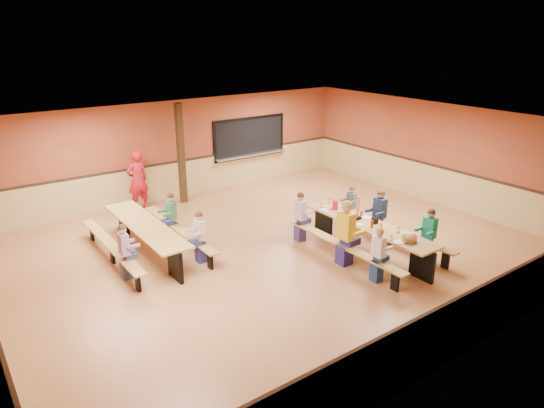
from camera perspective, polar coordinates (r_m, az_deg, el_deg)
ground at (r=11.65m, az=0.18°, el=-5.43°), size 12.00×12.00×0.00m
room_envelope at (r=11.38m, az=0.18°, el=-2.29°), size 12.04×10.04×3.02m
kitchen_pass_through at (r=16.47m, az=-2.65°, el=7.61°), size 2.78×0.28×1.38m
structural_post at (r=14.67m, az=-10.66°, el=5.79°), size 0.18×0.18×3.00m
cafeteria_table_main at (r=11.51m, az=11.27°, el=-3.30°), size 1.91×3.70×0.74m
cafeteria_table_second at (r=11.65m, az=-14.61°, el=-3.29°), size 1.91×3.70×0.74m
seated_child_white_left at (r=10.29m, az=12.35°, el=-5.89°), size 0.35×0.29×1.18m
seated_adult_yellow at (r=10.83m, az=8.64°, el=-3.44°), size 0.50×0.41×1.48m
seated_child_grey_left at (r=11.96m, az=3.35°, el=-1.55°), size 0.38×0.31×1.24m
seated_child_teal_right at (r=11.47m, az=17.96°, el=-3.52°), size 0.38×0.31×1.23m
seated_child_navy_right at (r=12.31m, az=12.52°, el=-1.28°), size 0.40×0.33×1.28m
seated_child_char_right at (r=12.96m, az=9.31°, el=-0.35°), size 0.33×0.27×1.12m
seated_child_purple_sec at (r=10.59m, az=-16.96°, el=-5.46°), size 0.37×0.30×1.21m
seated_child_green_sec at (r=12.22m, az=-11.69°, el=-1.55°), size 0.37×0.30×1.21m
seated_child_tan_sec at (r=10.98m, az=-8.46°, el=-3.91°), size 0.36×0.29×1.19m
standing_woman at (r=14.47m, az=-15.54°, el=2.71°), size 0.71×0.52×1.79m
punch_pitcher at (r=12.17m, az=7.44°, el=-0.14°), size 0.16×0.16×0.22m
chip_bowl at (r=10.69m, az=15.88°, el=-3.88°), size 0.32×0.32×0.15m
napkin_dispenser at (r=11.48m, az=12.00°, el=-1.92°), size 0.10×0.14×0.13m
condiment_mustard at (r=11.17m, az=12.70°, el=-2.48°), size 0.06×0.06×0.17m
condiment_ketchup at (r=11.22m, az=11.67°, el=-2.30°), size 0.06×0.06×0.17m
table_paddle at (r=11.62m, az=10.00°, el=-1.13°), size 0.16×0.16×0.56m
place_settings at (r=11.41m, az=11.36°, el=-2.06°), size 0.65×3.30×0.11m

